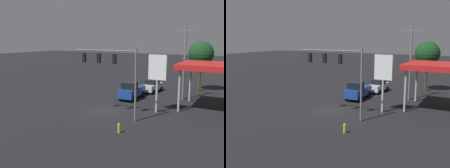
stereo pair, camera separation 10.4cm
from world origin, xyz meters
TOP-DOWN VIEW (x-y plane):
  - ground_plane at (0.00, 0.00)m, footprint 200.00×200.00m
  - traffic_signal_assembly at (-2.12, 1.69)m, footprint 7.27×0.43m
  - utility_pole at (-6.67, -9.55)m, footprint 2.40×0.26m
  - gas_station_canopy at (-11.47, -6.47)m, footprint 8.86×6.66m
  - price_sign at (-5.56, -2.26)m, footprint 2.02×0.27m
  - sedan_far at (-1.30, -12.21)m, footprint 2.27×4.50m
  - pickup_parked at (-0.42, -6.68)m, footprint 2.43×5.28m
  - street_tree at (-7.45, -16.59)m, footprint 3.77×3.77m
  - fire_hydrant at (-4.84, 5.25)m, footprint 0.24×0.24m

SIDE VIEW (x-z plane):
  - ground_plane at x=0.00m, z-range 0.00..0.00m
  - fire_hydrant at x=-4.84m, z-range 0.00..0.88m
  - sedan_far at x=-1.30m, z-range -0.01..1.92m
  - pickup_parked at x=-0.42m, z-range -0.09..2.31m
  - price_sign at x=-5.56m, z-range 1.46..7.90m
  - gas_station_canopy at x=-11.47m, z-range 2.30..7.67m
  - utility_pole at x=-6.67m, z-range 0.28..10.05m
  - traffic_signal_assembly at x=-2.12m, z-range 1.77..9.02m
  - street_tree at x=-7.45m, z-range 1.94..9.67m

